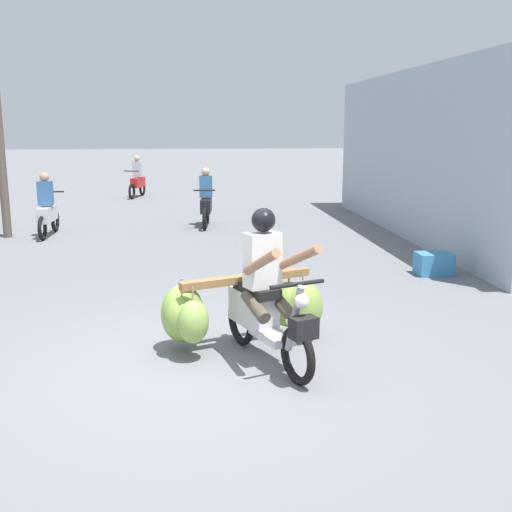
{
  "coord_description": "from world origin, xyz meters",
  "views": [
    {
      "loc": [
        -0.08,
        -5.73,
        2.37
      ],
      "look_at": [
        0.68,
        1.11,
        0.9
      ],
      "focal_mm": 42.87,
      "sensor_mm": 36.0,
      "label": 1
    }
  ],
  "objects_px": {
    "motorbike_distant_ahead_left": "(138,180)",
    "motorbike_distant_ahead_right": "(206,203)",
    "produce_crate": "(434,264)",
    "motorbike_distant_far_ahead": "(47,211)",
    "motorbike_main_loaded": "(249,306)"
  },
  "relations": [
    {
      "from": "motorbike_distant_ahead_left",
      "to": "motorbike_distant_ahead_right",
      "type": "xyz_separation_m",
      "value": [
        2.12,
        -6.36,
        0.0
      ]
    },
    {
      "from": "motorbike_distant_ahead_left",
      "to": "produce_crate",
      "type": "relative_size",
      "value": 2.84
    },
    {
      "from": "motorbike_distant_far_ahead",
      "to": "motorbike_distant_ahead_right",
      "type": "bearing_deg",
      "value": 17.06
    },
    {
      "from": "motorbike_distant_ahead_left",
      "to": "motorbike_distant_far_ahead",
      "type": "height_order",
      "value": "same"
    },
    {
      "from": "motorbike_distant_ahead_right",
      "to": "motorbike_distant_far_ahead",
      "type": "relative_size",
      "value": 1.0
    },
    {
      "from": "motorbike_distant_ahead_left",
      "to": "motorbike_distant_far_ahead",
      "type": "bearing_deg",
      "value": -100.35
    },
    {
      "from": "motorbike_main_loaded",
      "to": "motorbike_distant_ahead_left",
      "type": "bearing_deg",
      "value": 98.85
    },
    {
      "from": "motorbike_distant_ahead_left",
      "to": "motorbike_distant_far_ahead",
      "type": "distance_m",
      "value": 7.55
    },
    {
      "from": "motorbike_distant_ahead_left",
      "to": "motorbike_distant_ahead_right",
      "type": "height_order",
      "value": "same"
    },
    {
      "from": "motorbike_distant_ahead_left",
      "to": "motorbike_distant_ahead_right",
      "type": "distance_m",
      "value": 6.71
    },
    {
      "from": "motorbike_distant_ahead_left",
      "to": "motorbike_main_loaded",
      "type": "bearing_deg",
      "value": -81.15
    },
    {
      "from": "motorbike_main_loaded",
      "to": "motorbike_distant_far_ahead",
      "type": "height_order",
      "value": "motorbike_main_loaded"
    },
    {
      "from": "motorbike_distant_ahead_right",
      "to": "produce_crate",
      "type": "distance_m",
      "value": 6.43
    },
    {
      "from": "motorbike_distant_far_ahead",
      "to": "motorbike_main_loaded",
      "type": "bearing_deg",
      "value": -63.66
    },
    {
      "from": "motorbike_main_loaded",
      "to": "motorbike_distant_ahead_right",
      "type": "height_order",
      "value": "motorbike_main_loaded"
    }
  ]
}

